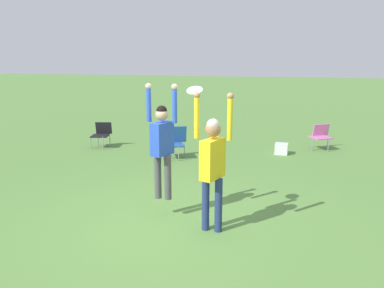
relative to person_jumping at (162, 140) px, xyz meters
name	(u,v)px	position (x,y,z in m)	size (l,w,h in m)	color
ground_plane	(172,224)	(0.26, -0.25, -1.37)	(120.00, 120.00, 0.00)	#56843D
person_jumping	(162,140)	(0.00, 0.00, 0.00)	(0.56, 0.45, 1.98)	#4C4C51
person_defending	(213,159)	(0.95, -0.28, -0.19)	(0.62, 0.51, 2.21)	navy
frisbee	(195,90)	(0.61, -0.13, 0.85)	(0.25, 0.23, 0.12)	white
camping_chair_0	(321,135)	(2.68, 6.27, -0.93)	(0.74, 0.80, 0.76)	gray
camping_chair_2	(102,133)	(-3.90, 4.46, -0.92)	(0.63, 0.67, 0.77)	gray
camping_chair_3	(175,141)	(-1.24, 3.94, -0.89)	(0.75, 0.82, 0.86)	gray
cooler_box	(281,149)	(1.60, 5.23, -1.21)	(0.37, 0.34, 0.32)	white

